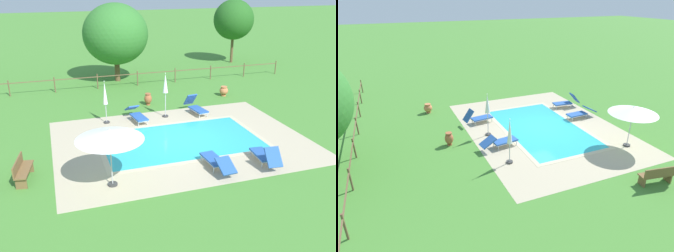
% 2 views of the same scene
% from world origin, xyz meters
% --- Properties ---
extents(ground_plane, '(160.00, 160.00, 0.00)m').
position_xyz_m(ground_plane, '(0.00, 0.00, 0.00)').
color(ground_plane, '#478433').
extents(pool_deck_paving, '(11.68, 8.63, 0.01)m').
position_xyz_m(pool_deck_paving, '(0.00, 0.00, 0.00)').
color(pool_deck_paving, '#BCAD8E').
rests_on(pool_deck_paving, ground).
extents(swimming_pool_water, '(7.24, 4.19, 0.01)m').
position_xyz_m(swimming_pool_water, '(0.00, 0.00, 0.01)').
color(swimming_pool_water, '#2DB7C6').
rests_on(swimming_pool_water, ground).
extents(pool_coping_rim, '(7.72, 4.67, 0.01)m').
position_xyz_m(pool_coping_rim, '(0.00, 0.00, 0.01)').
color(pool_coping_rim, beige).
rests_on(pool_coping_rim, ground).
extents(sun_lounger_north_near_steps, '(0.88, 2.12, 0.74)m').
position_xyz_m(sun_lounger_north_near_steps, '(-1.34, 3.21, 0.36)').
color(sun_lounger_north_near_steps, '#2856A8').
rests_on(sun_lounger_north_near_steps, ground).
extents(sun_lounger_north_mid, '(0.72, 2.10, 0.72)m').
position_xyz_m(sun_lounger_north_mid, '(0.38, -3.10, 0.35)').
color(sun_lounger_north_mid, '#2856A8').
rests_on(sun_lounger_north_mid, ground).
extents(sun_lounger_north_far, '(0.86, 1.91, 1.00)m').
position_xyz_m(sun_lounger_north_far, '(2.11, 3.32, 0.40)').
color(sun_lounger_north_far, '#2856A8').
rests_on(sun_lounger_north_far, ground).
extents(sun_lounger_north_end, '(0.79, 1.93, 0.97)m').
position_xyz_m(sun_lounger_north_end, '(2.44, -3.34, 0.39)').
color(sun_lounger_north_end, '#2856A8').
rests_on(sun_lounger_north_end, ground).
extents(patio_umbrella_open_foreground, '(2.45, 2.45, 2.25)m').
position_xyz_m(patio_umbrella_open_foreground, '(-3.80, -3.07, 2.02)').
color(patio_umbrella_open_foreground, '#383838').
rests_on(patio_umbrella_open_foreground, ground).
extents(patio_umbrella_closed_row_west, '(0.32, 0.32, 2.30)m').
position_xyz_m(patio_umbrella_closed_row_west, '(-2.95, 3.37, 1.46)').
color(patio_umbrella_closed_row_west, '#383838').
rests_on(patio_umbrella_closed_row_west, ground).
extents(patio_umbrella_closed_row_mid_west, '(0.32, 0.32, 2.48)m').
position_xyz_m(patio_umbrella_closed_row_mid_west, '(0.30, 3.30, 1.71)').
color(patio_umbrella_closed_row_mid_west, '#383838').
rests_on(patio_umbrella_closed_row_mid_west, ground).
extents(wooden_bench_lawn_side, '(0.69, 1.55, 0.87)m').
position_xyz_m(wooden_bench_lawn_side, '(-6.93, -1.65, 0.47)').
color(wooden_bench_lawn_side, brown).
rests_on(wooden_bench_lawn_side, ground).
extents(terracotta_urn_near_fence, '(0.46, 0.46, 0.73)m').
position_xyz_m(terracotta_urn_near_fence, '(-0.06, 5.62, 0.39)').
color(terracotta_urn_near_fence, '#A85B38').
rests_on(terracotta_urn_near_fence, ground).
extents(terracotta_urn_by_tree, '(0.56, 0.56, 0.63)m').
position_xyz_m(terracotta_urn_by_tree, '(5.13, 5.91, 0.34)').
color(terracotta_urn_by_tree, '#C67547').
rests_on(terracotta_urn_by_tree, ground).
extents(perimeter_fence, '(22.84, 0.08, 1.05)m').
position_xyz_m(perimeter_fence, '(0.41, 10.17, 0.68)').
color(perimeter_fence, brown).
rests_on(perimeter_fence, ground).
extents(tree_far_west, '(3.54, 3.54, 5.52)m').
position_xyz_m(tree_far_west, '(10.49, 15.30, 3.78)').
color(tree_far_west, brown).
rests_on(tree_far_west, ground).
extents(tree_west_mid, '(4.70, 4.70, 5.60)m').
position_xyz_m(tree_west_mid, '(-0.69, 11.92, 3.43)').
color(tree_west_mid, brown).
rests_on(tree_west_mid, ground).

